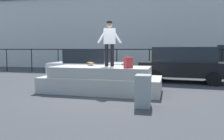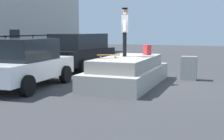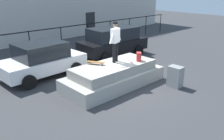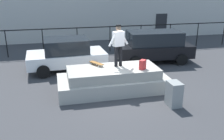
{
  "view_description": "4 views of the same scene",
  "coord_description": "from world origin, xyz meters",
  "views": [
    {
      "loc": [
        2.33,
        -8.32,
        1.67
      ],
      "look_at": [
        -0.15,
        1.52,
        0.74
      ],
      "focal_mm": 36.28,
      "sensor_mm": 36.0,
      "label": 1
    },
    {
      "loc": [
        -10.67,
        -3.18,
        1.95
      ],
      "look_at": [
        -0.14,
        0.8,
        0.49
      ],
      "focal_mm": 49.18,
      "sensor_mm": 36.0,
      "label": 2
    },
    {
      "loc": [
        -7.02,
        -7.0,
        4.21
      ],
      "look_at": [
        0.13,
        0.68,
        0.5
      ],
      "focal_mm": 38.19,
      "sensor_mm": 36.0,
      "label": 3
    },
    {
      "loc": [
        -2.55,
        -9.45,
        4.31
      ],
      "look_at": [
        -0.13,
        0.83,
        0.67
      ],
      "focal_mm": 39.87,
      "sensor_mm": 36.0,
      "label": 4
    }
  ],
  "objects": [
    {
      "name": "car_black_hatchback_mid",
      "position": [
        3.07,
        3.75,
        0.94
      ],
      "size": [
        4.44,
        2.42,
        1.78
      ],
      "color": "black",
      "rests_on": "ground_plane"
    },
    {
      "name": "skateboard",
      "position": [
        -0.86,
        0.66,
        1.1
      ],
      "size": [
        0.57,
        0.77,
        0.12
      ],
      "color": "brown",
      "rests_on": "concrete_ledge"
    },
    {
      "name": "ground_plane",
      "position": [
        0.0,
        0.0,
        0.0
      ],
      "size": [
        60.0,
        60.0,
        0.0
      ],
      "primitive_type": "plane",
      "color": "#38383A"
    },
    {
      "name": "car_white_sedan_near",
      "position": [
        -1.99,
        3.41,
        0.85
      ],
      "size": [
        4.13,
        2.4,
        1.67
      ],
      "color": "white",
      "rests_on": "ground_plane"
    },
    {
      "name": "fence_row",
      "position": [
        0.0,
        6.62,
        1.21
      ],
      "size": [
        24.06,
        0.06,
        1.71
      ],
      "color": "black",
      "rests_on": "ground_plane"
    },
    {
      "name": "concrete_ledge",
      "position": [
        -0.24,
        0.15,
        0.45
      ],
      "size": [
        4.64,
        2.01,
        1.0
      ],
      "color": "#ADA89E",
      "rests_on": "ground_plane"
    },
    {
      "name": "utility_box",
      "position": [
        1.62,
        -1.78,
        0.47
      ],
      "size": [
        0.45,
        0.61,
        0.93
      ],
      "primitive_type": "cube",
      "rotation": [
        0.0,
        0.0,
        0.02
      ],
      "color": "gray",
      "rests_on": "ground_plane"
    },
    {
      "name": "skateboarder",
      "position": [
        0.04,
        0.37,
        2.03
      ],
      "size": [
        0.95,
        0.39,
        1.76
      ],
      "color": "black",
      "rests_on": "concrete_ledge"
    },
    {
      "name": "backpack",
      "position": [
        0.91,
        -0.26,
        1.19
      ],
      "size": [
        0.34,
        0.34,
        0.39
      ],
      "primitive_type": "cube",
      "rotation": [
        0.0,
        0.0,
        0.78
      ],
      "color": "red",
      "rests_on": "concrete_ledge"
    }
  ]
}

